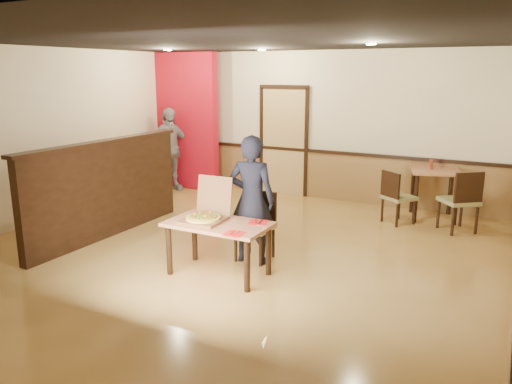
% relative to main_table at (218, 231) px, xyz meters
% --- Properties ---
extents(floor, '(7.00, 7.00, 0.00)m').
position_rel_main_table_xyz_m(floor, '(-0.27, 0.69, -0.56)').
color(floor, tan).
rests_on(floor, ground).
extents(ceiling, '(7.00, 7.00, 0.00)m').
position_rel_main_table_xyz_m(ceiling, '(-0.27, 0.69, 2.24)').
color(ceiling, black).
rests_on(ceiling, wall_back).
extents(wall_back, '(7.00, 0.00, 7.00)m').
position_rel_main_table_xyz_m(wall_back, '(-0.27, 4.19, 0.84)').
color(wall_back, '#F6E8C0').
rests_on(wall_back, floor).
extents(wall_left, '(0.00, 7.00, 7.00)m').
position_rel_main_table_xyz_m(wall_left, '(-3.77, 0.69, 0.84)').
color(wall_left, '#F6E8C0').
rests_on(wall_left, floor).
extents(wainscot_back, '(7.00, 0.04, 0.90)m').
position_rel_main_table_xyz_m(wainscot_back, '(-0.27, 4.16, -0.11)').
color(wainscot_back, olive).
rests_on(wainscot_back, floor).
extents(chair_rail_back, '(7.00, 0.06, 0.06)m').
position_rel_main_table_xyz_m(chair_rail_back, '(-0.27, 4.14, 0.36)').
color(chair_rail_back, black).
rests_on(chair_rail_back, wall_back).
extents(back_door, '(0.90, 0.06, 2.10)m').
position_rel_main_table_xyz_m(back_door, '(-1.07, 4.15, 0.49)').
color(back_door, tan).
rests_on(back_door, wall_back).
extents(booth_partition, '(0.20, 3.10, 1.44)m').
position_rel_main_table_xyz_m(booth_partition, '(-2.27, 0.49, 0.18)').
color(booth_partition, black).
rests_on(booth_partition, floor).
extents(red_accent_panel, '(1.60, 0.20, 2.78)m').
position_rel_main_table_xyz_m(red_accent_panel, '(-3.17, 3.69, 0.84)').
color(red_accent_panel, '#A90C1E').
rests_on(red_accent_panel, floor).
extents(spot_a, '(0.14, 0.14, 0.02)m').
position_rel_main_table_xyz_m(spot_a, '(-2.57, 2.49, 2.22)').
color(spot_a, beige).
rests_on(spot_a, ceiling).
extents(spot_b, '(0.14, 0.14, 0.02)m').
position_rel_main_table_xyz_m(spot_b, '(-1.07, 3.19, 2.22)').
color(spot_b, beige).
rests_on(spot_b, ceiling).
extents(spot_c, '(0.14, 0.14, 0.02)m').
position_rel_main_table_xyz_m(spot_c, '(1.13, 2.19, 2.22)').
color(spot_c, beige).
rests_on(spot_c, ceiling).
extents(main_table, '(1.24, 0.71, 0.66)m').
position_rel_main_table_xyz_m(main_table, '(0.00, 0.00, 0.00)').
color(main_table, '#AE6E49').
rests_on(main_table, floor).
extents(diner_chair, '(0.44, 0.44, 0.89)m').
position_rel_main_table_xyz_m(diner_chair, '(0.15, 0.72, -0.07)').
color(diner_chair, olive).
rests_on(diner_chair, floor).
extents(side_chair_left, '(0.60, 0.60, 0.87)m').
position_rel_main_table_xyz_m(side_chair_left, '(1.41, 3.13, -0.08)').
color(side_chair_left, olive).
rests_on(side_chair_left, floor).
extents(side_chair_right, '(0.68, 0.68, 0.97)m').
position_rel_main_table_xyz_m(side_chair_right, '(2.39, 3.13, -0.02)').
color(side_chair_right, olive).
rests_on(side_chair_right, floor).
extents(side_table, '(0.96, 0.96, 0.84)m').
position_rel_main_table_xyz_m(side_table, '(1.90, 3.73, 0.10)').
color(side_table, '#AE6E49').
rests_on(side_table, floor).
extents(diner, '(0.66, 0.49, 1.66)m').
position_rel_main_table_xyz_m(diner, '(0.15, 0.57, 0.27)').
color(diner, black).
rests_on(diner, floor).
extents(passerby, '(0.78, 1.08, 1.71)m').
position_rel_main_table_xyz_m(passerby, '(-3.27, 3.31, 0.30)').
color(passerby, gray).
rests_on(passerby, floor).
extents(pizza_box, '(0.50, 0.58, 0.50)m').
position_rel_main_table_xyz_m(pizza_box, '(-0.18, 0.00, 0.17)').
color(pizza_box, brown).
rests_on(pizza_box, main_table).
extents(pizza, '(0.53, 0.53, 0.03)m').
position_rel_main_table_xyz_m(pizza, '(-0.18, -0.05, 0.15)').
color(pizza, '#DBBC4F').
rests_on(pizza, pizza_box).
extents(napkin_near, '(0.22, 0.22, 0.01)m').
position_rel_main_table_xyz_m(napkin_near, '(0.38, -0.28, 0.11)').
color(napkin_near, red).
rests_on(napkin_near, main_table).
extents(napkin_far, '(0.28, 0.28, 0.01)m').
position_rel_main_table_xyz_m(napkin_far, '(0.42, 0.22, 0.11)').
color(napkin_far, red).
rests_on(napkin_far, main_table).
extents(condiment, '(0.06, 0.06, 0.15)m').
position_rel_main_table_xyz_m(condiment, '(1.81, 3.75, 0.36)').
color(condiment, maroon).
rests_on(condiment, side_table).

